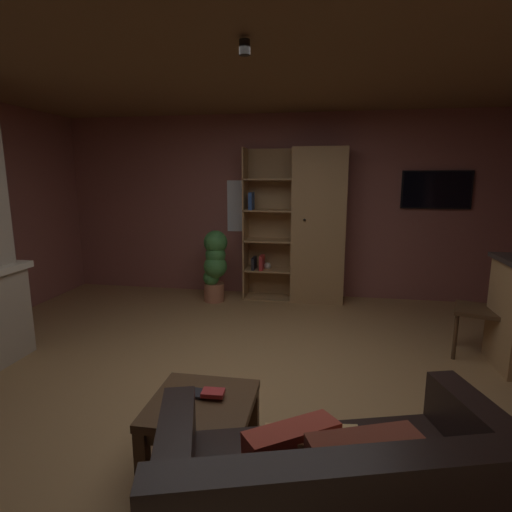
{
  "coord_description": "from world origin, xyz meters",
  "views": [
    {
      "loc": [
        0.56,
        -2.9,
        1.71
      ],
      "look_at": [
        0.0,
        0.4,
        1.05
      ],
      "focal_mm": 28.39,
      "sensor_mm": 36.0,
      "label": 1
    }
  ],
  "objects": [
    {
      "name": "table_book_1",
      "position": [
        -0.06,
        -0.76,
        0.44
      ],
      "size": [
        0.14,
        0.1,
        0.03
      ],
      "primitive_type": "cube",
      "rotation": [
        0.0,
        0.0,
        0.05
      ],
      "color": "#B22D2D",
      "rests_on": "coffee_table"
    },
    {
      "name": "track_light_spot_1",
      "position": [
        0.04,
        -0.23,
        2.5
      ],
      "size": [
        0.07,
        0.07,
        0.09
      ],
      "primitive_type": "cylinder",
      "color": "black"
    },
    {
      "name": "coffee_table",
      "position": [
        -0.12,
        -0.8,
        0.32
      ],
      "size": [
        0.61,
        0.61,
        0.4
      ],
      "color": "#4C331E",
      "rests_on": "ground"
    },
    {
      "name": "table_book_0",
      "position": [
        -0.18,
        -0.74,
        0.41
      ],
      "size": [
        0.12,
        0.11,
        0.02
      ],
      "primitive_type": "cube",
      "rotation": [
        0.0,
        0.0,
        -0.11
      ],
      "color": "black",
      "rests_on": "coffee_table"
    },
    {
      "name": "ceiling",
      "position": [
        0.0,
        0.0,
        2.58
      ],
      "size": [
        6.49,
        5.76,
        0.02
      ],
      "primitive_type": "cube",
      "color": "brown"
    },
    {
      "name": "bookshelf_cabinet",
      "position": [
        0.39,
        2.64,
        1.03
      ],
      "size": [
        1.38,
        0.41,
        2.09
      ],
      "color": "#A87F51",
      "rests_on": "ground"
    },
    {
      "name": "wall_back",
      "position": [
        0.0,
        2.91,
        1.28
      ],
      "size": [
        6.61,
        0.06,
        2.57
      ],
      "primitive_type": "cube",
      "color": "#8E544C",
      "rests_on": "ground"
    },
    {
      "name": "wall_mounted_tv",
      "position": [
        2.01,
        2.85,
        1.54
      ],
      "size": [
        0.89,
        0.06,
        0.5
      ],
      "color": "black"
    },
    {
      "name": "window_pane_back",
      "position": [
        -0.56,
        2.88,
        1.29
      ],
      "size": [
        0.58,
        0.01,
        0.74
      ],
      "primitive_type": "cube",
      "color": "white"
    },
    {
      "name": "potted_floor_plant",
      "position": [
        -0.9,
        2.34,
        0.55
      ],
      "size": [
        0.34,
        0.35,
        0.99
      ],
      "color": "#B77051",
      "rests_on": "ground"
    },
    {
      "name": "dining_chair",
      "position": [
        2.12,
        1.05,
        0.53
      ],
      "size": [
        0.53,
        0.53,
        0.92
      ],
      "color": "#4C331E",
      "rests_on": "ground"
    },
    {
      "name": "floor",
      "position": [
        0.0,
        0.0,
        -0.01
      ],
      "size": [
        6.49,
        5.76,
        0.02
      ],
      "primitive_type": "cube",
      "color": "#A37A4C",
      "rests_on": "ground"
    }
  ]
}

